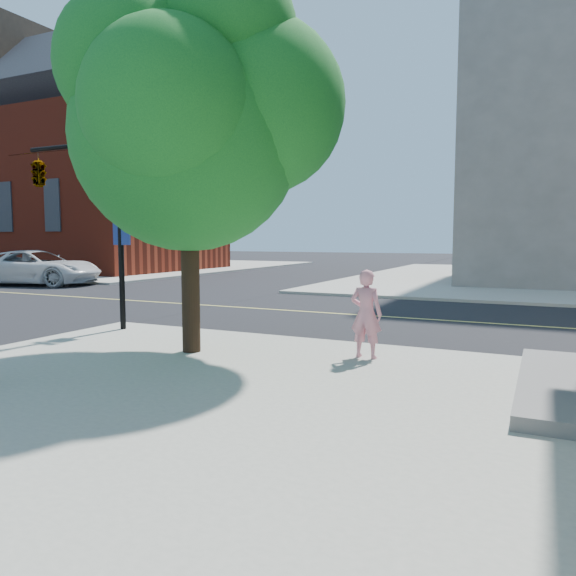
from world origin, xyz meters
The scene contains 10 objects.
ground centered at (0.00, 0.00, 0.00)m, with size 140.00×140.00×0.00m, color black.
road_ew centered at (0.00, 4.50, 0.01)m, with size 140.00×9.00×0.01m, color black.
road_ns centered at (-5.50, 0.00, 0.01)m, with size 9.00×140.00×0.01m, color black.
sidewalk_nw centered at (-23.00, 21.50, 0.06)m, with size 26.00×25.00×0.12m, color #9F9D90.
church centered at (-20.00, 18.00, 7.18)m, with size 15.20×12.00×14.40m.
office_block centered at (-32.00, 21.98, 9.12)m, with size 12.00×14.08×18.00m.
man_on_phone centered at (5.86, -1.32, 0.91)m, with size 0.57×0.38×1.57m, color pink.
street_tree centered at (2.86, -2.20, 4.54)m, with size 5.16×4.69×6.85m.
signal_pole centered at (-2.40, -0.82, 3.81)m, with size 4.00×0.45×4.52m.
car_a centered at (-13.20, 7.60, 0.84)m, with size 2.77×6.02×1.67m, color silver.
Camera 1 is at (8.68, -10.46, 2.24)m, focal length 33.71 mm.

